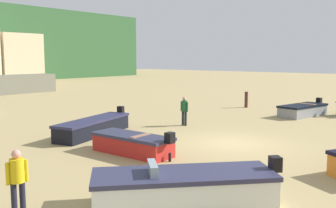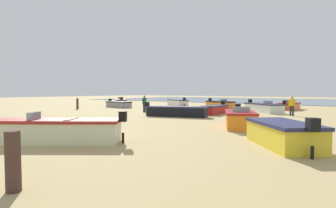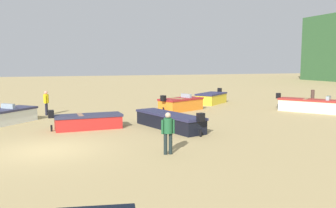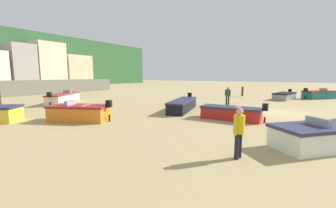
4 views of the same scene
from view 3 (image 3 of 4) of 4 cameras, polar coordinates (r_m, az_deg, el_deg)
ground_plane at (r=15.10m, az=-19.02°, el=-7.05°), size 160.00×160.00×0.00m
boat_red_0 at (r=19.17m, az=-12.74°, el=-2.75°), size 1.38×3.78×1.09m
boat_yellow_1 at (r=30.43m, az=7.01°, el=0.93°), size 3.33×3.56×1.22m
boat_black_3 at (r=18.76m, az=0.22°, el=-2.73°), size 5.17×2.50×1.14m
boat_orange_8 at (r=25.90m, az=2.08°, el=-0.01°), size 2.84×3.69×1.22m
boat_cream_9 at (r=26.93m, az=22.54°, el=-0.25°), size 4.77×3.92×1.24m
mooring_post_mid_beach at (r=32.08m, az=22.23°, el=1.04°), size 0.29×0.29×1.22m
beach_walker_foreground at (r=24.84m, az=-19.01°, el=0.47°), size 0.54×0.40×1.62m
beach_walker_distant at (r=13.47m, az=-0.00°, el=-4.16°), size 0.36×0.54×1.62m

